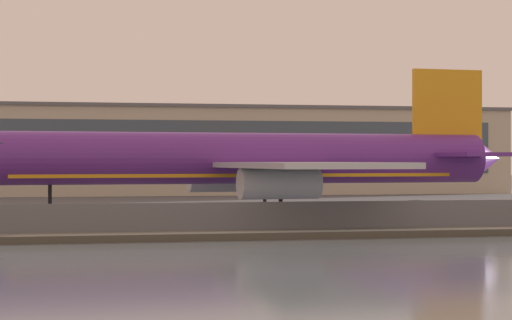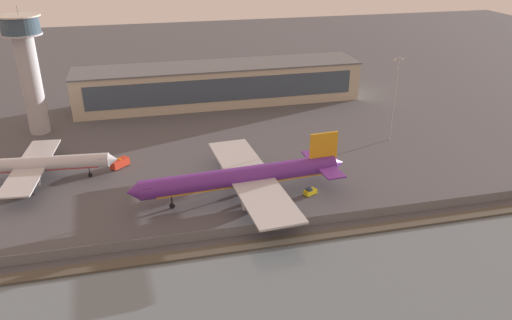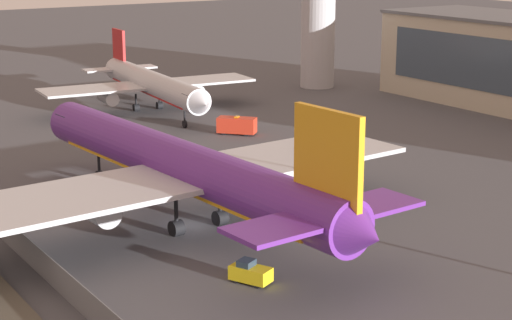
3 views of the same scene
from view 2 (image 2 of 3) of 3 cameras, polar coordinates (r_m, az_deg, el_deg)
name	(u,v)px [view 2 (image 2 of 3)]	position (r m, az deg, el deg)	size (l,w,h in m)	color
ground_plane	(248,196)	(119.42, -0.87, -4.15)	(500.00, 500.00, 0.00)	#4C4C51
shoreline_seawall	(271,243)	(102.35, 1.71, -9.45)	(320.00, 3.00, 0.50)	#474238
perimeter_fence	(265,227)	(105.47, 1.07, -7.70)	(280.00, 0.10, 2.34)	slate
cargo_jet_purple	(245,177)	(116.53, -1.30, -1.93)	(52.64, 45.72, 14.13)	#602889
passenger_jet_silver	(36,165)	(136.64, -23.86, -0.48)	(39.10, 33.74, 11.35)	silver
baggage_tug	(310,192)	(120.32, 6.21, -3.63)	(3.58, 2.82, 1.80)	yellow
ops_van	(120,163)	(137.99, -15.27, -0.30)	(5.26, 5.05, 2.48)	red
control_tower	(28,63)	(164.72, -24.66, 10.06)	(11.92, 11.92, 38.22)	#ADADB2
terminal_building	(219,84)	(182.92, -4.21, 8.67)	(101.84, 18.59, 14.04)	#BCB299
apron_light_mast_apron_west	(395,96)	(151.74, 15.55, 7.08)	(3.20, 0.40, 25.10)	#A8A8AD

